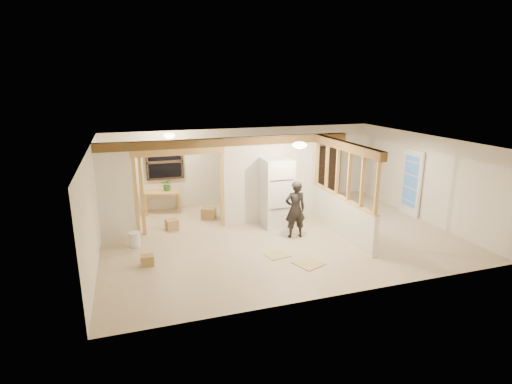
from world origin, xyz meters
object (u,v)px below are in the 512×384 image
object	(u,v)px
refrigerator	(277,193)
woman	(295,209)
shop_vac	(131,216)
work_table	(162,202)
bookshelf	(327,172)

from	to	relation	value
refrigerator	woman	xyz separation A→B (m)	(0.14, -0.99, -0.20)
refrigerator	shop_vac	size ratio (longest dim) A/B	3.76
shop_vac	refrigerator	bearing A→B (deg)	-18.35
woman	shop_vac	bearing A→B (deg)	-25.35
work_table	shop_vac	size ratio (longest dim) A/B	2.11
work_table	shop_vac	xyz separation A→B (m)	(-0.95, -0.87, -0.08)
woman	shop_vac	size ratio (longest dim) A/B	2.97
refrigerator	work_table	world-z (taller)	refrigerator
refrigerator	bookshelf	world-z (taller)	refrigerator
shop_vac	work_table	bearing A→B (deg)	42.26
refrigerator	woman	distance (m)	1.02
refrigerator	woman	world-z (taller)	refrigerator
woman	shop_vac	world-z (taller)	woman
woman	shop_vac	xyz separation A→B (m)	(-4.08, 2.30, -0.51)
work_table	bookshelf	bearing A→B (deg)	13.02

